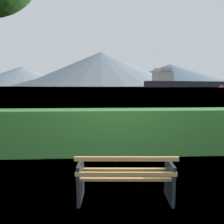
% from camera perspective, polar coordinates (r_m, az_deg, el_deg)
% --- Properties ---
extents(ground_plane, '(1400.00, 1400.00, 0.00)m').
position_cam_1_polar(ground_plane, '(3.84, 3.58, -23.00)').
color(ground_plane, '#567A38').
extents(water_surface, '(620.00, 620.00, 0.00)m').
position_cam_1_polar(water_surface, '(309.52, -2.85, 7.01)').
color(water_surface, '#6B8EA3').
rests_on(water_surface, ground_plane).
extents(park_bench, '(1.62, 0.65, 0.87)m').
position_cam_1_polar(park_bench, '(3.59, 3.69, -17.64)').
color(park_bench, tan).
rests_on(park_bench, ground_plane).
extents(hedge_row, '(10.26, 0.75, 1.27)m').
position_cam_1_polar(hedge_row, '(5.86, 0.97, -5.48)').
color(hedge_row, '#387A33').
rests_on(hedge_row, ground_plane).
extents(cargo_ship_large, '(115.21, 50.10, 22.13)m').
position_cam_1_polar(cargo_ship_large, '(269.17, 18.87, 7.90)').
color(cargo_ship_large, '#232328').
rests_on(cargo_ship_large, water_surface).
extents(fishing_boat_near, '(5.46, 9.06, 1.95)m').
position_cam_1_polar(fishing_boat_near, '(203.22, 28.11, 6.18)').
color(fishing_boat_near, '#B2332D').
rests_on(fishing_boat_near, water_surface).
extents(distant_hills, '(726.69, 408.58, 89.81)m').
position_cam_1_polar(distant_hills, '(563.34, -1.12, 11.04)').
color(distant_hills, gray).
rests_on(distant_hills, ground_plane).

